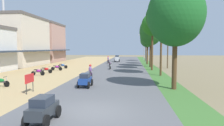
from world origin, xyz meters
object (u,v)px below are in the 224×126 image
(streetlamp_mid, at_px, (144,45))
(motorbike_ahead_third, at_px, (110,64))
(median_tree_second, at_px, (162,17))
(motorbike_ahead_second, at_px, (110,66))
(parked_motorbike_nearest, at_px, (0,81))
(parked_motorbike_fourth, at_px, (57,67))
(street_signboard, at_px, (30,80))
(parked_motorbike_fifth, at_px, (63,66))
(parked_motorbike_third, at_px, (46,70))
(median_tree_third, at_px, (153,25))
(median_tree_sixth, at_px, (146,38))
(median_tree_fifth, at_px, (147,40))
(car_van_silver, at_px, (117,58))
(car_hatchback_charcoal, at_px, (43,108))
(car_hatchback_blue, at_px, (85,80))
(streetlamp_near, at_px, (146,44))
(median_tree_fourth, at_px, (151,32))
(motorbike_foreground_rider, at_px, (90,72))
(motorbike_ahead_fourth, at_px, (108,60))
(median_tree_nearest, at_px, (176,15))
(utility_pole_near, at_px, (168,44))
(parked_motorbike_second, at_px, (38,72))

(streetlamp_mid, distance_m, motorbike_ahead_third, 22.27)
(median_tree_second, distance_m, motorbike_ahead_second, 12.09)
(parked_motorbike_nearest, bearing_deg, parked_motorbike_fourth, 89.43)
(street_signboard, bearing_deg, parked_motorbike_fifth, 102.17)
(parked_motorbike_third, distance_m, motorbike_ahead_third, 13.89)
(median_tree_third, distance_m, median_tree_sixth, 20.75)
(median_tree_fifth, distance_m, car_van_silver, 10.27)
(car_hatchback_charcoal, bearing_deg, median_tree_third, 72.11)
(street_signboard, height_order, car_hatchback_blue, street_signboard)
(median_tree_second, relative_size, car_hatchback_charcoal, 4.76)
(parked_motorbike_third, distance_m, car_van_silver, 24.74)
(street_signboard, xyz_separation_m, motorbike_ahead_second, (4.43, 17.74, -0.53))
(parked_motorbike_third, distance_m, median_tree_sixth, 31.07)
(streetlamp_mid, bearing_deg, street_signboard, -104.79)
(streetlamp_near, bearing_deg, parked_motorbike_third, -124.28)
(street_signboard, distance_m, median_tree_fourth, 25.60)
(parked_motorbike_third, distance_m, motorbike_foreground_rider, 8.49)
(parked_motorbike_third, relative_size, motorbike_foreground_rider, 1.00)
(motorbike_ahead_fourth, bearing_deg, parked_motorbike_third, -109.81)
(median_tree_nearest, height_order, median_tree_sixth, median_tree_nearest)
(median_tree_fifth, distance_m, utility_pole_near, 8.64)
(median_tree_third, bearing_deg, motorbike_ahead_fourth, 123.74)
(streetlamp_near, xyz_separation_m, motorbike_foreground_rider, (-8.28, -27.19, -3.65))
(median_tree_fourth, bearing_deg, car_hatchback_blue, -111.38)
(parked_motorbike_third, relative_size, utility_pole_near, 0.22)
(streetlamp_near, bearing_deg, car_hatchback_charcoal, -100.93)
(parked_motorbike_fifth, height_order, street_signboard, street_signboard)
(motorbike_ahead_third, bearing_deg, parked_motorbike_nearest, -109.74)
(parked_motorbike_nearest, distance_m, parked_motorbike_fifth, 16.19)
(motorbike_ahead_third, bearing_deg, car_hatchback_blue, -89.83)
(parked_motorbike_nearest, xyz_separation_m, car_hatchback_charcoal, (7.69, -7.80, 0.19))
(streetlamp_mid, relative_size, motorbike_ahead_second, 4.21)
(car_hatchback_charcoal, bearing_deg, utility_pole_near, 68.41)
(median_tree_sixth, xyz_separation_m, streetlamp_near, (-0.13, -3.41, -1.85))
(parked_motorbike_fifth, height_order, median_tree_second, median_tree_second)
(street_signboard, relative_size, median_tree_second, 0.16)
(streetlamp_near, bearing_deg, motorbike_ahead_third, -124.92)
(car_hatchback_blue, bearing_deg, motorbike_foreground_rider, 96.14)
(parked_motorbike_second, xyz_separation_m, utility_pole_near, (18.31, 11.30, 3.75))
(motorbike_ahead_third, bearing_deg, median_tree_third, -39.17)
(motorbike_ahead_fourth, bearing_deg, motorbike_ahead_third, -80.76)
(median_tree_nearest, bearing_deg, streetlamp_near, 89.98)
(parked_motorbike_nearest, bearing_deg, car_van_silver, 75.97)
(motorbike_ahead_second, bearing_deg, median_tree_nearest, -64.81)
(parked_motorbike_fifth, height_order, utility_pole_near, utility_pole_near)
(streetlamp_near, relative_size, motorbike_foreground_rider, 4.28)
(parked_motorbike_fifth, xyz_separation_m, car_van_silver, (8.28, 16.81, 0.47))
(utility_pole_near, relative_size, motorbike_ahead_second, 4.57)
(street_signboard, relative_size, median_tree_third, 0.17)
(street_signboard, height_order, median_tree_third, median_tree_third)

